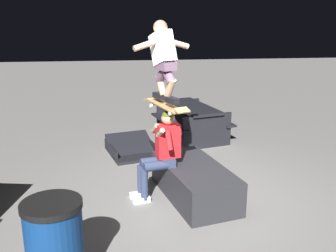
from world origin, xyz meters
TOP-DOWN VIEW (x-y plane):
  - ground_plane at (0.00, 0.00)m, footprint 40.00×40.00m
  - ledge_box_main at (0.11, -0.01)m, footprint 1.81×1.15m
  - person_sitting_on_ledge at (0.19, 0.48)m, footprint 0.59×0.78m
  - skateboard at (0.25, 0.40)m, footprint 1.02×0.58m
  - skater_airborne at (0.30, 0.43)m, footprint 0.63×0.85m
  - kicker_ramp at (2.14, 0.84)m, footprint 1.25×1.13m
  - picnic_table_back at (3.06, -0.53)m, footprint 1.98×1.71m
  - trash_bin at (-1.70, 1.74)m, footprint 0.59×0.59m

SIDE VIEW (x-z plane):
  - ground_plane at x=0.00m, z-range 0.00..0.00m
  - kicker_ramp at x=2.14m, z-range -0.14..0.28m
  - ledge_box_main at x=0.11m, z-range 0.00..0.50m
  - trash_bin at x=-1.70m, z-range 0.00..0.94m
  - picnic_table_back at x=3.06m, z-range 0.12..0.87m
  - person_sitting_on_ledge at x=0.19m, z-range 0.08..1.42m
  - skateboard at x=0.25m, z-range 1.34..1.47m
  - skater_airborne at x=0.30m, z-range 1.53..2.65m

